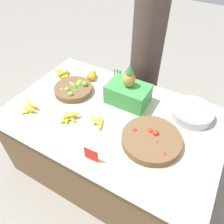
{
  "coord_description": "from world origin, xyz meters",
  "views": [
    {
      "loc": [
        0.67,
        -1.16,
        2.1
      ],
      "look_at": [
        0.0,
        0.0,
        0.81
      ],
      "focal_mm": 35.0,
      "sensor_mm": 36.0,
      "label": 1
    }
  ],
  "objects_px": {
    "lime_bowl": "(74,89)",
    "produce_crate": "(128,92)",
    "vendor_person": "(145,63)",
    "tomato_basket": "(151,140)",
    "metal_bowl": "(192,112)",
    "price_sign": "(91,155)"
  },
  "relations": [
    {
      "from": "lime_bowl",
      "to": "metal_bowl",
      "type": "height_order",
      "value": "lime_bowl"
    },
    {
      "from": "lime_bowl",
      "to": "produce_crate",
      "type": "distance_m",
      "value": 0.55
    },
    {
      "from": "tomato_basket",
      "to": "produce_crate",
      "type": "height_order",
      "value": "produce_crate"
    },
    {
      "from": "metal_bowl",
      "to": "produce_crate",
      "type": "xyz_separation_m",
      "value": [
        -0.56,
        -0.1,
        0.07
      ]
    },
    {
      "from": "lime_bowl",
      "to": "metal_bowl",
      "type": "distance_m",
      "value": 1.11
    },
    {
      "from": "vendor_person",
      "to": "metal_bowl",
      "type": "bearing_deg",
      "value": -39.9
    },
    {
      "from": "metal_bowl",
      "to": "produce_crate",
      "type": "height_order",
      "value": "produce_crate"
    },
    {
      "from": "produce_crate",
      "to": "vendor_person",
      "type": "distance_m",
      "value": 0.68
    },
    {
      "from": "lime_bowl",
      "to": "price_sign",
      "type": "xyz_separation_m",
      "value": [
        0.59,
        -0.57,
        0.02
      ]
    },
    {
      "from": "price_sign",
      "to": "produce_crate",
      "type": "height_order",
      "value": "produce_crate"
    },
    {
      "from": "produce_crate",
      "to": "price_sign",
      "type": "bearing_deg",
      "value": -84.85
    },
    {
      "from": "tomato_basket",
      "to": "price_sign",
      "type": "relative_size",
      "value": 3.98
    },
    {
      "from": "produce_crate",
      "to": "vendor_person",
      "type": "height_order",
      "value": "vendor_person"
    },
    {
      "from": "price_sign",
      "to": "vendor_person",
      "type": "distance_m",
      "value": 1.38
    },
    {
      "from": "price_sign",
      "to": "tomato_basket",
      "type": "bearing_deg",
      "value": 46.12
    },
    {
      "from": "lime_bowl",
      "to": "produce_crate",
      "type": "relative_size",
      "value": 0.92
    },
    {
      "from": "price_sign",
      "to": "metal_bowl",
      "type": "bearing_deg",
      "value": 55.05
    },
    {
      "from": "tomato_basket",
      "to": "vendor_person",
      "type": "xyz_separation_m",
      "value": [
        -0.49,
        1.01,
        -0.01
      ]
    },
    {
      "from": "metal_bowl",
      "to": "vendor_person",
      "type": "xyz_separation_m",
      "value": [
        -0.68,
        0.57,
        -0.02
      ]
    },
    {
      "from": "tomato_basket",
      "to": "vendor_person",
      "type": "distance_m",
      "value": 1.12
    },
    {
      "from": "lime_bowl",
      "to": "vendor_person",
      "type": "bearing_deg",
      "value": 62.96
    },
    {
      "from": "lime_bowl",
      "to": "produce_crate",
      "type": "height_order",
      "value": "produce_crate"
    }
  ]
}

